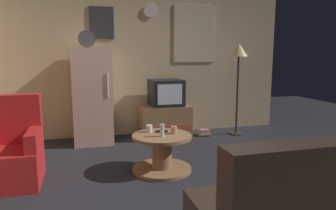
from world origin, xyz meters
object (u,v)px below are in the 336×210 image
Objects in this scene: tv_stand at (165,121)px; standing_lamp at (239,57)px; fridge at (92,96)px; armchair at (8,153)px; crt_tv at (166,93)px; mug_ceramic_white at (149,129)px; wine_glass at (162,130)px; remote_control at (161,131)px; coffee_table at (162,153)px; mug_ceramic_tan at (174,130)px; book_stack at (204,133)px.

tv_stand is 0.53× the size of standing_lamp.
fridge reaches higher than armchair.
crt_tv reaches higher than mug_ceramic_white.
wine_glass reaches higher than remote_control.
fridge is 2.55m from standing_lamp.
coffee_table is at bearing -63.48° from fridge.
remote_control is at bearing 139.64° from mug_ceramic_tan.
armchair is (-1.60, -0.08, -0.16)m from mug_ceramic_white.
tv_stand is 9.33× the size of mug_ceramic_tan.
tv_stand is 0.88× the size of armchair.
fridge is 1.84× the size of armchair.
fridge is 1.51m from mug_ceramic_white.
coffee_table is at bearing -106.01° from tv_stand.
armchair is at bearing -146.66° from crt_tv.
remote_control is at bearing -60.61° from fridge.
mug_ceramic_white is at bearing -112.35° from tv_stand.
standing_lamp is at bearing 33.29° from mug_ceramic_white.
standing_lamp is 17.67× the size of mug_ceramic_white.
fridge is 1.77m from coffee_table.
crt_tv reaches higher than book_stack.
fridge is at bearing 176.87° from standing_lamp.
crt_tv is 0.98m from book_stack.
coffee_table is at bearing -3.23° from armchair.
crt_tv is at bearing -2.50° from tv_stand.
crt_tv reaches higher than wine_glass.
fridge reaches higher than mug_ceramic_tan.
fridge is at bearing 177.13° from book_stack.
coffee_table is 0.27m from remote_control.
crt_tv reaches higher than remote_control.
armchair is (-2.16, -1.44, 0.06)m from tv_stand.
coffee_table is 0.31m from mug_ceramic_tan.
mug_ceramic_tan is (0.15, 0.02, 0.27)m from coffee_table.
remote_control is (-0.13, 0.11, -0.03)m from mug_ceramic_tan.
standing_lamp is 10.60× the size of wine_glass.
mug_ceramic_tan is at bearing -58.70° from fridge.
mug_ceramic_white is (0.64, -1.34, -0.26)m from fridge.
remote_control is at bearing -17.75° from mug_ceramic_white.
armchair is at bearing 177.55° from mug_ceramic_tan.
mug_ceramic_white is 1.61m from armchair.
wine_glass reaches higher than book_stack.
mug_ceramic_tan reaches higher than book_stack.
mug_ceramic_white is 0.60× the size of remote_control.
wine_glass is at bearing -127.32° from book_stack.
tv_stand is 5.60× the size of wine_glass.
standing_lamp is at bearing -6.91° from tv_stand.
wine_glass is at bearing -96.12° from remote_control.
armchair is (-1.87, 0.08, -0.16)m from mug_ceramic_tan.
mug_ceramic_tan is (0.27, -0.16, 0.00)m from mug_ceramic_white.
crt_tv is 6.00× the size of mug_ceramic_white.
book_stack is at bearing 24.93° from armchair.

